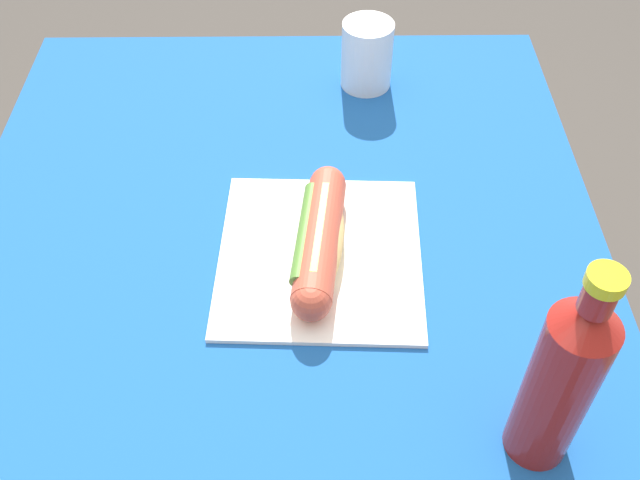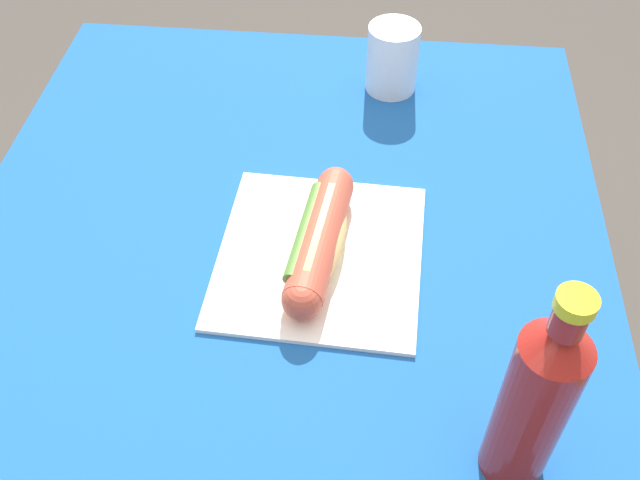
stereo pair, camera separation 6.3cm
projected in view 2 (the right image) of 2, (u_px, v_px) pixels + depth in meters
name	position (u px, v px, depth m)	size (l,w,h in m)	color
dining_table	(282.00, 344.00, 1.01)	(1.04, 0.81, 0.78)	brown
paper_wrapper	(320.00, 255.00, 0.90)	(0.26, 0.25, 0.01)	white
hot_dog	(319.00, 239.00, 0.88)	(0.24, 0.08, 0.05)	#DBB26B
soda_bottle	(535.00, 402.00, 0.63)	(0.06, 0.06, 0.26)	maroon
drinking_cup	(392.00, 58.00, 1.10)	(0.08, 0.08, 0.10)	white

